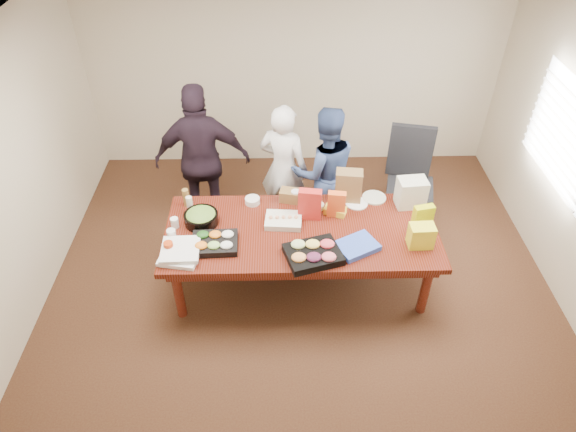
{
  "coord_description": "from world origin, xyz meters",
  "views": [
    {
      "loc": [
        -0.22,
        -3.93,
        4.2
      ],
      "look_at": [
        -0.13,
        0.1,
        0.86
      ],
      "focal_mm": 31.84,
      "sensor_mm": 36.0,
      "label": 1
    }
  ],
  "objects_px": {
    "conference_table": "(301,256)",
    "salad_bowl": "(201,218)",
    "sheet_cake": "(283,220)",
    "person_right": "(324,172)",
    "person_center": "(284,169)",
    "office_chair": "(410,186)"
  },
  "relations": [
    {
      "from": "office_chair",
      "to": "salad_bowl",
      "type": "xyz_separation_m",
      "value": [
        -2.37,
        -0.77,
        0.19
      ]
    },
    {
      "from": "conference_table",
      "to": "person_center",
      "type": "height_order",
      "value": "person_center"
    },
    {
      "from": "sheet_cake",
      "to": "salad_bowl",
      "type": "xyz_separation_m",
      "value": [
        -0.85,
        0.02,
        0.02
      ]
    },
    {
      "from": "conference_table",
      "to": "salad_bowl",
      "type": "distance_m",
      "value": 1.13
    },
    {
      "from": "conference_table",
      "to": "person_center",
      "type": "xyz_separation_m",
      "value": [
        -0.17,
        1.03,
        0.44
      ]
    },
    {
      "from": "office_chair",
      "to": "person_right",
      "type": "xyz_separation_m",
      "value": [
        -1.03,
        0.03,
        0.2
      ]
    },
    {
      "from": "conference_table",
      "to": "sheet_cake",
      "type": "distance_m",
      "value": 0.46
    },
    {
      "from": "conference_table",
      "to": "office_chair",
      "type": "height_order",
      "value": "office_chair"
    },
    {
      "from": "sheet_cake",
      "to": "salad_bowl",
      "type": "height_order",
      "value": "salad_bowl"
    },
    {
      "from": "conference_table",
      "to": "person_center",
      "type": "relative_size",
      "value": 1.72
    },
    {
      "from": "conference_table",
      "to": "person_right",
      "type": "distance_m",
      "value": 1.09
    },
    {
      "from": "person_center",
      "to": "sheet_cake",
      "type": "distance_m",
      "value": 0.91
    },
    {
      "from": "person_center",
      "to": "sheet_cake",
      "type": "relative_size",
      "value": 4.36
    },
    {
      "from": "person_right",
      "to": "office_chair",
      "type": "bearing_deg",
      "value": 169.52
    },
    {
      "from": "sheet_cake",
      "to": "salad_bowl",
      "type": "distance_m",
      "value": 0.85
    },
    {
      "from": "conference_table",
      "to": "person_center",
      "type": "bearing_deg",
      "value": 99.16
    },
    {
      "from": "salad_bowl",
      "to": "person_right",
      "type": "bearing_deg",
      "value": 30.97
    },
    {
      "from": "conference_table",
      "to": "sheet_cake",
      "type": "relative_size",
      "value": 7.49
    },
    {
      "from": "person_center",
      "to": "salad_bowl",
      "type": "xyz_separation_m",
      "value": [
        -0.87,
        -0.88,
        -0.01
      ]
    },
    {
      "from": "office_chair",
      "to": "salad_bowl",
      "type": "relative_size",
      "value": 3.47
    },
    {
      "from": "sheet_cake",
      "to": "conference_table",
      "type": "bearing_deg",
      "value": -28.67
    },
    {
      "from": "person_right",
      "to": "salad_bowl",
      "type": "xyz_separation_m",
      "value": [
        -1.34,
        -0.8,
        -0.01
      ]
    }
  ]
}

